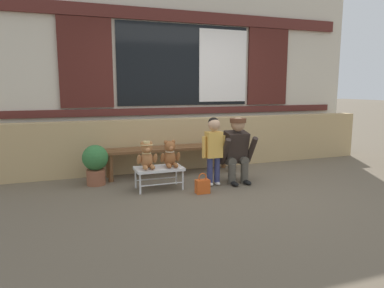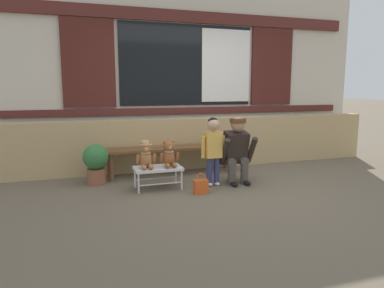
{
  "view_description": "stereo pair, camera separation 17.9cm",
  "coord_description": "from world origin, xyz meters",
  "px_view_note": "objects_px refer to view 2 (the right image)",
  "views": [
    {
      "loc": [
        -2.07,
        -4.2,
        1.37
      ],
      "look_at": [
        -0.33,
        0.57,
        0.55
      ],
      "focal_mm": 33.13,
      "sensor_mm": 36.0,
      "label": 1
    },
    {
      "loc": [
        -1.9,
        -4.26,
        1.37
      ],
      "look_at": [
        -0.33,
        0.57,
        0.55
      ],
      "focal_mm": 33.13,
      "sensor_mm": 36.0,
      "label": 2
    }
  ],
  "objects_px": {
    "wooden_bench_long": "(173,151)",
    "small_display_bench": "(158,170)",
    "handbag_on_ground": "(201,186)",
    "potted_plant": "(96,162)",
    "child_standing": "(213,144)",
    "adult_crouching": "(237,150)",
    "teddy_bear_with_hat": "(146,155)",
    "teddy_bear_plain": "(169,154)"
  },
  "relations": [
    {
      "from": "wooden_bench_long",
      "to": "small_display_bench",
      "type": "xyz_separation_m",
      "value": [
        -0.4,
        -0.74,
        -0.11
      ]
    },
    {
      "from": "handbag_on_ground",
      "to": "potted_plant",
      "type": "relative_size",
      "value": 0.48
    },
    {
      "from": "small_display_bench",
      "to": "wooden_bench_long",
      "type": "bearing_deg",
      "value": 61.38
    },
    {
      "from": "child_standing",
      "to": "potted_plant",
      "type": "xyz_separation_m",
      "value": [
        -1.55,
        0.59,
        -0.27
      ]
    },
    {
      "from": "small_display_bench",
      "to": "handbag_on_ground",
      "type": "bearing_deg",
      "value": -38.67
    },
    {
      "from": "child_standing",
      "to": "adult_crouching",
      "type": "xyz_separation_m",
      "value": [
        0.37,
        0.03,
        -0.11
      ]
    },
    {
      "from": "teddy_bear_with_hat",
      "to": "child_standing",
      "type": "xyz_separation_m",
      "value": [
        0.93,
        -0.08,
        0.12
      ]
    },
    {
      "from": "small_display_bench",
      "to": "teddy_bear_plain",
      "type": "height_order",
      "value": "teddy_bear_plain"
    },
    {
      "from": "teddy_bear_plain",
      "to": "potted_plant",
      "type": "bearing_deg",
      "value": 151.51
    },
    {
      "from": "small_display_bench",
      "to": "adult_crouching",
      "type": "xyz_separation_m",
      "value": [
        1.14,
        -0.04,
        0.21
      ]
    },
    {
      "from": "teddy_bear_with_hat",
      "to": "adult_crouching",
      "type": "bearing_deg",
      "value": -2.03
    },
    {
      "from": "teddy_bear_plain",
      "to": "handbag_on_ground",
      "type": "relative_size",
      "value": 1.34
    },
    {
      "from": "teddy_bear_plain",
      "to": "handbag_on_ground",
      "type": "bearing_deg",
      "value": -50.29
    },
    {
      "from": "wooden_bench_long",
      "to": "handbag_on_ground",
      "type": "xyz_separation_m",
      "value": [
        0.08,
        -1.12,
        -0.28
      ]
    },
    {
      "from": "small_display_bench",
      "to": "adult_crouching",
      "type": "distance_m",
      "value": 1.16
    },
    {
      "from": "teddy_bear_plain",
      "to": "handbag_on_ground",
      "type": "distance_m",
      "value": 0.62
    },
    {
      "from": "small_display_bench",
      "to": "potted_plant",
      "type": "bearing_deg",
      "value": 146.77
    },
    {
      "from": "small_display_bench",
      "to": "adult_crouching",
      "type": "bearing_deg",
      "value": -2.21
    },
    {
      "from": "adult_crouching",
      "to": "handbag_on_ground",
      "type": "height_order",
      "value": "adult_crouching"
    },
    {
      "from": "adult_crouching",
      "to": "teddy_bear_with_hat",
      "type": "bearing_deg",
      "value": 177.97
    },
    {
      "from": "child_standing",
      "to": "handbag_on_ground",
      "type": "distance_m",
      "value": 0.65
    },
    {
      "from": "potted_plant",
      "to": "child_standing",
      "type": "bearing_deg",
      "value": -20.81
    },
    {
      "from": "handbag_on_ground",
      "to": "potted_plant",
      "type": "xyz_separation_m",
      "value": [
        -1.26,
        0.9,
        0.23
      ]
    },
    {
      "from": "small_display_bench",
      "to": "potted_plant",
      "type": "relative_size",
      "value": 1.12
    },
    {
      "from": "adult_crouching",
      "to": "handbag_on_ground",
      "type": "bearing_deg",
      "value": -152.77
    },
    {
      "from": "wooden_bench_long",
      "to": "child_standing",
      "type": "relative_size",
      "value": 2.19
    },
    {
      "from": "teddy_bear_with_hat",
      "to": "handbag_on_ground",
      "type": "relative_size",
      "value": 1.34
    },
    {
      "from": "teddy_bear_plain",
      "to": "potted_plant",
      "type": "distance_m",
      "value": 1.08
    },
    {
      "from": "teddy_bear_plain",
      "to": "child_standing",
      "type": "bearing_deg",
      "value": -7.28
    },
    {
      "from": "adult_crouching",
      "to": "small_display_bench",
      "type": "bearing_deg",
      "value": 177.79
    },
    {
      "from": "teddy_bear_with_hat",
      "to": "teddy_bear_plain",
      "type": "relative_size",
      "value": 1.0
    },
    {
      "from": "small_display_bench",
      "to": "potted_plant",
      "type": "height_order",
      "value": "potted_plant"
    },
    {
      "from": "teddy_bear_with_hat",
      "to": "adult_crouching",
      "type": "xyz_separation_m",
      "value": [
        1.3,
        -0.05,
        0.01
      ]
    },
    {
      "from": "teddy_bear_with_hat",
      "to": "potted_plant",
      "type": "distance_m",
      "value": 0.82
    },
    {
      "from": "teddy_bear_plain",
      "to": "potted_plant",
      "type": "xyz_separation_m",
      "value": [
        -0.94,
        0.51,
        -0.14
      ]
    },
    {
      "from": "teddy_bear_with_hat",
      "to": "child_standing",
      "type": "distance_m",
      "value": 0.94
    },
    {
      "from": "potted_plant",
      "to": "teddy_bear_plain",
      "type": "bearing_deg",
      "value": -28.49
    },
    {
      "from": "child_standing",
      "to": "handbag_on_ground",
      "type": "height_order",
      "value": "child_standing"
    },
    {
      "from": "child_standing",
      "to": "small_display_bench",
      "type": "bearing_deg",
      "value": 174.33
    },
    {
      "from": "teddy_bear_with_hat",
      "to": "child_standing",
      "type": "relative_size",
      "value": 0.38
    },
    {
      "from": "teddy_bear_with_hat",
      "to": "teddy_bear_plain",
      "type": "xyz_separation_m",
      "value": [
        0.32,
        -0.0,
        -0.01
      ]
    },
    {
      "from": "teddy_bear_with_hat",
      "to": "child_standing",
      "type": "bearing_deg",
      "value": -4.83
    }
  ]
}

